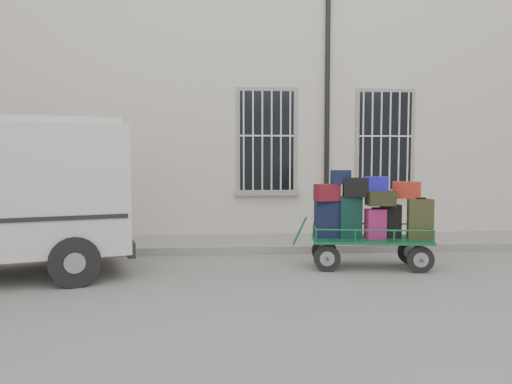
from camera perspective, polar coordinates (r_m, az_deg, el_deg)
name	(u,v)px	position (r m, az deg, el deg)	size (l,w,h in m)	color
ground	(307,270)	(8.51, 5.86, -8.82)	(80.00, 80.00, 0.00)	slate
building	(273,116)	(13.79, 1.91, 8.64)	(24.00, 5.15, 6.00)	beige
sidewalk	(289,243)	(10.62, 3.78, -5.82)	(24.00, 1.70, 0.15)	slate
luggage_cart	(369,218)	(8.68, 12.75, -2.90)	(2.35, 1.15, 1.67)	black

